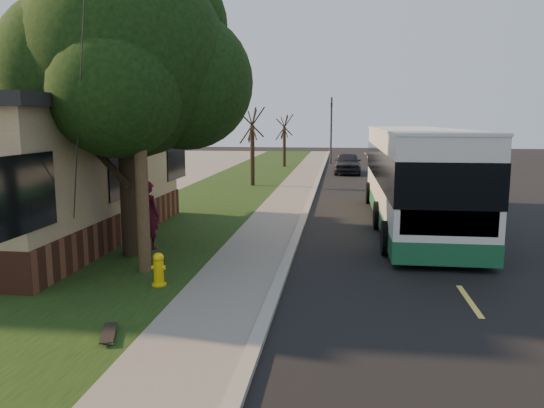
{
  "coord_description": "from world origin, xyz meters",
  "views": [
    {
      "loc": [
        1.31,
        -10.85,
        3.69
      ],
      "look_at": [
        -0.44,
        2.71,
        1.5
      ],
      "focal_mm": 35.0,
      "sensor_mm": 36.0,
      "label": 1
    }
  ],
  "objects_px": {
    "leafy_tree": "(128,61)",
    "skateboarder": "(149,215)",
    "bare_tree_near": "(252,148)",
    "dumpster": "(93,197)",
    "bare_tree_far": "(284,141)",
    "traffic_signal": "(331,126)",
    "transit_bus": "(415,174)",
    "skateboard_main": "(109,333)",
    "distant_car": "(348,163)",
    "utility_pole": "(137,77)",
    "fire_hydrant": "(159,269)"
  },
  "relations": [
    {
      "from": "bare_tree_far",
      "to": "transit_bus",
      "type": "distance_m",
      "value": 22.92
    },
    {
      "from": "leafy_tree",
      "to": "bare_tree_near",
      "type": "bearing_deg",
      "value": 87.5
    },
    {
      "from": "leafy_tree",
      "to": "dumpster",
      "type": "relative_size",
      "value": 5.37
    },
    {
      "from": "utility_pole",
      "to": "traffic_signal",
      "type": "xyz_separation_m",
      "value": [
        3.81,
        33.01,
        -1.47
      ]
    },
    {
      "from": "fire_hydrant",
      "to": "distant_car",
      "type": "bearing_deg",
      "value": 80.34
    },
    {
      "from": "transit_bus",
      "to": "dumpster",
      "type": "xyz_separation_m",
      "value": [
        -12.26,
        0.63,
        -1.16
      ]
    },
    {
      "from": "leafy_tree",
      "to": "skateboarder",
      "type": "bearing_deg",
      "value": 75.06
    },
    {
      "from": "utility_pole",
      "to": "leafy_tree",
      "type": "bearing_deg",
      "value": 117.6
    },
    {
      "from": "skateboarder",
      "to": "distant_car",
      "type": "bearing_deg",
      "value": -78.28
    },
    {
      "from": "fire_hydrant",
      "to": "dumpster",
      "type": "distance_m",
      "value": 10.5
    },
    {
      "from": "utility_pole",
      "to": "transit_bus",
      "type": "bearing_deg",
      "value": 44.75
    },
    {
      "from": "dumpster",
      "to": "bare_tree_near",
      "type": "bearing_deg",
      "value": 62.25
    },
    {
      "from": "utility_pole",
      "to": "bare_tree_near",
      "type": "height_order",
      "value": "utility_pole"
    },
    {
      "from": "traffic_signal",
      "to": "dumpster",
      "type": "relative_size",
      "value": 3.78
    },
    {
      "from": "leafy_tree",
      "to": "skateboarder",
      "type": "height_order",
      "value": "leafy_tree"
    },
    {
      "from": "leafy_tree",
      "to": "dumpster",
      "type": "xyz_separation_m",
      "value": [
        -4.18,
        6.13,
        -4.53
      ]
    },
    {
      "from": "skateboard_main",
      "to": "fire_hydrant",
      "type": "bearing_deg",
      "value": 92.04
    },
    {
      "from": "leafy_tree",
      "to": "distant_car",
      "type": "xyz_separation_m",
      "value": [
        5.98,
        23.27,
        -4.42
      ]
    },
    {
      "from": "utility_pole",
      "to": "skateboarder",
      "type": "relative_size",
      "value": 4.74
    },
    {
      "from": "bare_tree_near",
      "to": "bare_tree_far",
      "type": "relative_size",
      "value": 1.07
    },
    {
      "from": "bare_tree_far",
      "to": "skateboard_main",
      "type": "bearing_deg",
      "value": -89.13
    },
    {
      "from": "utility_pole",
      "to": "leafy_tree",
      "type": "distance_m",
      "value": 1.94
    },
    {
      "from": "skateboard_main",
      "to": "bare_tree_near",
      "type": "bearing_deg",
      "value": 92.75
    },
    {
      "from": "transit_bus",
      "to": "distant_car",
      "type": "relative_size",
      "value": 2.85
    },
    {
      "from": "traffic_signal",
      "to": "utility_pole",
      "type": "bearing_deg",
      "value": -96.58
    },
    {
      "from": "bare_tree_near",
      "to": "dumpster",
      "type": "bearing_deg",
      "value": -117.75
    },
    {
      "from": "fire_hydrant",
      "to": "distant_car",
      "type": "distance_m",
      "value": 26.29
    },
    {
      "from": "dumpster",
      "to": "skateboarder",
      "type": "bearing_deg",
      "value": -51.74
    },
    {
      "from": "traffic_signal",
      "to": "skateboarder",
      "type": "height_order",
      "value": "traffic_signal"
    },
    {
      "from": "leafy_tree",
      "to": "bare_tree_far",
      "type": "distance_m",
      "value": 27.56
    },
    {
      "from": "traffic_signal",
      "to": "dumpster",
      "type": "height_order",
      "value": "traffic_signal"
    },
    {
      "from": "skateboarder",
      "to": "dumpster",
      "type": "bearing_deg",
      "value": -25.61
    },
    {
      "from": "dumpster",
      "to": "transit_bus",
      "type": "bearing_deg",
      "value": -2.95
    },
    {
      "from": "dumpster",
      "to": "bare_tree_far",
      "type": "bearing_deg",
      "value": 75.85
    },
    {
      "from": "bare_tree_near",
      "to": "skateboarder",
      "type": "height_order",
      "value": "bare_tree_near"
    },
    {
      "from": "leafy_tree",
      "to": "traffic_signal",
      "type": "distance_m",
      "value": 31.76
    },
    {
      "from": "skateboard_main",
      "to": "dumpster",
      "type": "height_order",
      "value": "dumpster"
    },
    {
      "from": "fire_hydrant",
      "to": "utility_pole",
      "type": "height_order",
      "value": "utility_pole"
    },
    {
      "from": "fire_hydrant",
      "to": "distant_car",
      "type": "height_order",
      "value": "distant_car"
    },
    {
      "from": "transit_bus",
      "to": "skateboard_main",
      "type": "height_order",
      "value": "transit_bus"
    },
    {
      "from": "leafy_tree",
      "to": "traffic_signal",
      "type": "relative_size",
      "value": 1.42
    },
    {
      "from": "distant_car",
      "to": "transit_bus",
      "type": "bearing_deg",
      "value": -82.48
    },
    {
      "from": "skateboard_main",
      "to": "leafy_tree",
      "type": "bearing_deg",
      "value": 107.01
    },
    {
      "from": "traffic_signal",
      "to": "transit_bus",
      "type": "xyz_separation_m",
      "value": [
        3.41,
        -25.85,
        -1.37
      ]
    },
    {
      "from": "skateboarder",
      "to": "skateboard_main",
      "type": "xyz_separation_m",
      "value": [
        1.51,
        -6.08,
        -0.89
      ]
    },
    {
      "from": "transit_bus",
      "to": "skateboard_main",
      "type": "relative_size",
      "value": 13.65
    },
    {
      "from": "bare_tree_near",
      "to": "skateboarder",
      "type": "distance_m",
      "value": 14.78
    },
    {
      "from": "utility_pole",
      "to": "bare_tree_far",
      "type": "relative_size",
      "value": 2.25
    },
    {
      "from": "bare_tree_far",
      "to": "distant_car",
      "type": "height_order",
      "value": "bare_tree_far"
    },
    {
      "from": "bare_tree_near",
      "to": "traffic_signal",
      "type": "height_order",
      "value": "traffic_signal"
    }
  ]
}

